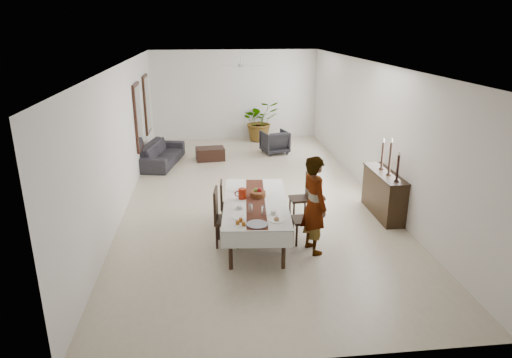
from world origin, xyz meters
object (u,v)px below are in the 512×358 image
object	(u,v)px
red_pitcher	(242,194)
woman	(314,205)
sideboard_body	(384,194)
dining_table_top	(256,203)
sofa	(162,154)

from	to	relation	value
red_pitcher	woman	bearing A→B (deg)	-32.67
woman	sideboard_body	bearing A→B (deg)	-67.41
red_pitcher	dining_table_top	bearing A→B (deg)	-35.98
red_pitcher	sideboard_body	bearing A→B (deg)	12.58
woman	sideboard_body	xyz separation A→B (m)	(1.95, 1.52, -0.45)
red_pitcher	sofa	distance (m)	5.62
red_pitcher	sideboard_body	size ratio (longest dim) A/B	0.13
dining_table_top	red_pitcher	size ratio (longest dim) A/B	12.00
dining_table_top	woman	xyz separation A→B (m)	(1.01, -0.63, 0.17)
sideboard_body	dining_table_top	bearing A→B (deg)	-163.19
red_pitcher	woman	world-z (taller)	woman
dining_table_top	sofa	xyz separation A→B (m)	(-2.28, 5.38, -0.43)
sofa	dining_table_top	bearing A→B (deg)	-145.13
red_pitcher	sofa	bearing A→B (deg)	111.34
sofa	red_pitcher	bearing A→B (deg)	-146.73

